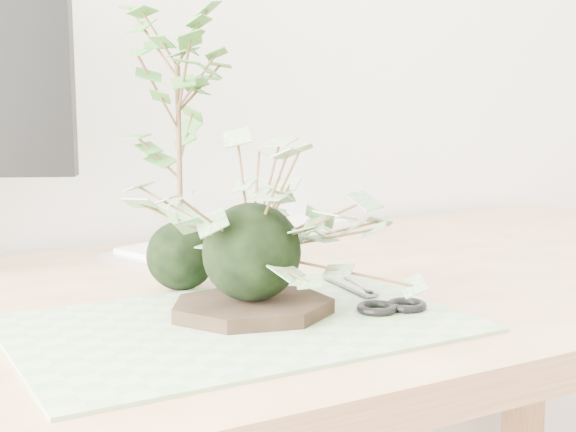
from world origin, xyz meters
The scene contains 7 objects.
desk centered at (0.02, 1.23, 0.65)m, with size 1.60×0.70×0.74m.
cutting_mat centered at (-0.08, 1.10, 0.74)m, with size 0.44×0.29×0.00m, color #6F9A63.
stone_dish centered at (-0.06, 1.12, 0.75)m, with size 0.17×0.17×0.01m, color black.
ivy_kokedama centered at (-0.06, 1.12, 0.86)m, with size 0.37×0.37×0.20m.
maple_kokedama centered at (-0.07, 1.27, 0.98)m, with size 0.21×0.21×0.34m.
keyboard centered at (0.11, 1.49, 0.75)m, with size 0.46×0.27×0.02m.
scissors centered at (0.09, 1.08, 0.75)m, with size 0.08×0.18×0.01m.
Camera 1 is at (-0.41, 0.40, 0.98)m, focal length 50.00 mm.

